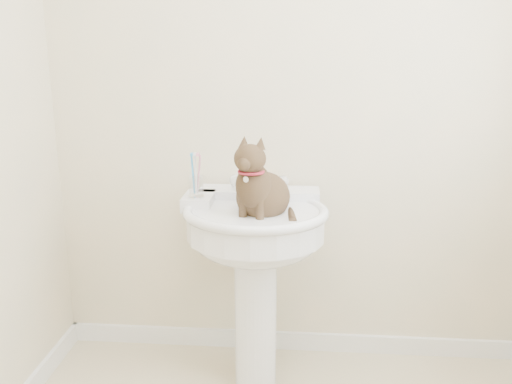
# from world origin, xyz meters

# --- Properties ---
(wall_back) EXTENTS (2.20, 0.00, 2.50)m
(wall_back) POSITION_xyz_m (0.00, 1.10, 1.25)
(wall_back) COLOR beige
(wall_back) RESTS_ON ground
(baseboard_back) EXTENTS (2.20, 0.02, 0.09)m
(baseboard_back) POSITION_xyz_m (0.00, 1.09, 0.04)
(baseboard_back) COLOR white
(baseboard_back) RESTS_ON floor
(pedestal_sink) EXTENTS (0.61, 0.60, 0.84)m
(pedestal_sink) POSITION_xyz_m (-0.14, 0.81, 0.66)
(pedestal_sink) COLOR white
(pedestal_sink) RESTS_ON floor
(faucet) EXTENTS (0.28, 0.12, 0.14)m
(faucet) POSITION_xyz_m (-0.14, 0.96, 0.89)
(faucet) COLOR silver
(faucet) RESTS_ON pedestal_sink
(soap_bar) EXTENTS (0.10, 0.07, 0.03)m
(soap_bar) POSITION_xyz_m (-0.11, 1.05, 0.86)
(soap_bar) COLOR orange
(soap_bar) RESTS_ON pedestal_sink
(toothbrush_cup) EXTENTS (0.07, 0.07, 0.19)m
(toothbrush_cup) POSITION_xyz_m (-0.39, 0.84, 0.89)
(toothbrush_cup) COLOR silver
(toothbrush_cup) RESTS_ON pedestal_sink
(cat) EXTENTS (0.24, 0.30, 0.44)m
(cat) POSITION_xyz_m (-0.12, 0.77, 0.90)
(cat) COLOR #4A3520
(cat) RESTS_ON pedestal_sink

